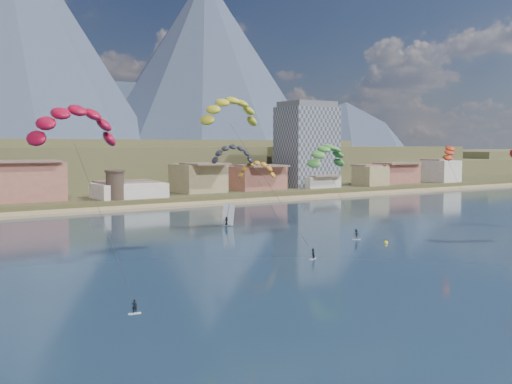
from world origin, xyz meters
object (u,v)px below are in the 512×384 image
kitesurfer_yellow (230,108)px  buoy (386,243)px  kitesurfer_red (74,119)px  apartment_tower (307,145)px  windsurfer (227,219)px  kitesurfer_green (327,153)px  watchtower (115,185)px

kitesurfer_yellow → buoy: 37.13m
kitesurfer_red → buoy: size_ratio=33.31×
kitesurfer_red → buoy: bearing=6.6°
apartment_tower → windsurfer: (-72.83, -65.55, -16.34)m
apartment_tower → kitesurfer_green: 104.43m
watchtower → kitesurfer_green: (19.24, -70.91, 9.74)m
kitesurfer_green → kitesurfer_yellow: bearing=-164.2°
kitesurfer_green → windsurfer: kitesurfer_green is taller
kitesurfer_red → windsurfer: bearing=43.4°
kitesurfer_red → windsurfer: (44.93, 42.51, -19.15)m
kitesurfer_yellow → kitesurfer_green: size_ratio=1.43×
apartment_tower → kitesurfer_red: apartment_tower is taller
kitesurfer_red → kitesurfer_yellow: 33.88m
kitesurfer_green → buoy: size_ratio=27.07×
kitesurfer_yellow → apartment_tower: bearing=46.5°
apartment_tower → kitesurfer_green: bearing=-125.6°
buoy → windsurfer: bearing=108.8°
kitesurfer_yellow → windsurfer: size_ratio=5.99×
apartment_tower → windsurfer: size_ratio=6.85×
watchtower → kitesurfer_red: bearing=-111.9°
buoy → watchtower: bearing=102.5°
watchtower → apartment_tower: bearing=9.9°
kitesurfer_green → apartment_tower: bearing=54.4°
buoy → kitesurfer_red: bearing=-173.4°
buoy → apartment_tower: bearing=59.1°
kitesurfer_green → buoy: kitesurfer_green is taller
watchtower → buoy: (19.37, -87.43, -6.25)m
watchtower → buoy: watchtower is taller
kitesurfer_red → windsurfer: 64.75m
apartment_tower → kitesurfer_yellow: size_ratio=1.14×
kitesurfer_yellow → windsurfer: 38.13m
kitesurfer_green → windsurfer: 27.10m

